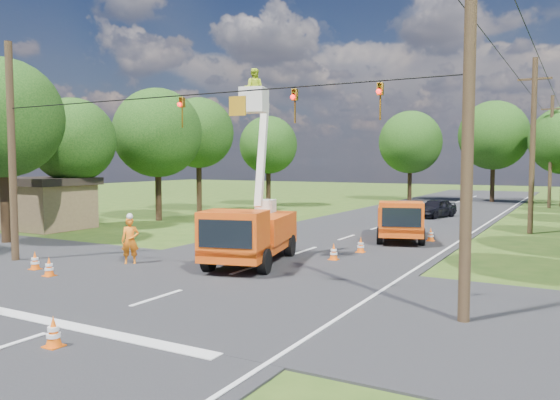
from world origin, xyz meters
The scene contains 28 objects.
ground centered at (0.00, 20.00, 0.00)m, with size 140.00×140.00×0.00m, color #2C4C16.
road_main centered at (0.00, 20.00, 0.00)m, with size 12.00×100.00×0.06m, color black.
road_cross centered at (0.00, 2.00, 0.00)m, with size 56.00×10.00×0.07m, color black.
stop_bar centered at (0.00, -3.20, 0.00)m, with size 9.00×0.45×0.02m, color silver.
edge_line centered at (5.60, 20.00, 0.00)m, with size 0.12×90.00×0.02m, color silver.
bucket_truck centered at (-0.52, 6.12, 1.65)m, with size 3.77×6.61×7.86m.
second_truck centered at (2.79, 15.52, 1.12)m, with size 3.78×6.13×2.16m.
ground_worker centered at (-4.75, 3.76, 0.96)m, with size 0.70×0.46×1.91m, color orange.
distant_car centered at (1.59, 28.45, 0.70)m, with size 1.66×4.12×1.40m, color black.
traffic_cone_1 centered at (0.94, -4.40, 0.36)m, with size 0.38×0.38×0.71m.
traffic_cone_2 centered at (2.05, 8.54, 0.36)m, with size 0.38×0.38×0.71m.
traffic_cone_3 centered at (2.37, 10.86, 0.36)m, with size 0.38×0.38×0.71m.
traffic_cone_4 centered at (-5.55, 0.56, 0.36)m, with size 0.38×0.38×0.71m.
traffic_cone_5 centered at (-7.06, 1.11, 0.36)m, with size 0.38×0.38×0.71m.
traffic_cone_6 centered at (4.27, 15.99, 0.36)m, with size 0.38×0.38×0.71m.
pole_right_near centered at (8.50, 2.00, 5.11)m, with size 1.80×0.30×10.00m.
pole_right_mid centered at (8.50, 22.00, 5.11)m, with size 1.80×0.30×10.00m.
pole_right_far centered at (8.50, 42.00, 5.11)m, with size 1.80×0.30×10.00m.
pole_left centered at (-9.50, 2.00, 4.50)m, with size 0.30×0.30×9.00m.
signal_span centered at (2.23, 1.99, 5.88)m, with size 18.00×0.29×1.07m.
shed centered at (-18.00, 10.00, 1.62)m, with size 5.50×4.50×3.15m.
tree_left_b centered at (-14.50, 5.00, 6.31)m, with size 6.00×6.00×9.32m.
tree_left_c centered at (-16.50, 11.00, 5.44)m, with size 5.20×5.20×8.06m.
tree_left_d centered at (-15.00, 17.00, 6.12)m, with size 6.20×6.20×9.24m.
tree_left_e centered at (-16.80, 24.00, 6.49)m, with size 5.80×5.80×9.41m.
tree_left_f centered at (-14.80, 32.00, 5.69)m, with size 5.40×5.40×8.40m.
tree_far_a centered at (-5.00, 45.00, 6.19)m, with size 6.60×6.60×9.50m.
tree_far_b centered at (3.00, 47.00, 6.81)m, with size 7.00×7.00×10.32m.
Camera 1 is at (11.05, -12.29, 4.12)m, focal length 35.00 mm.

